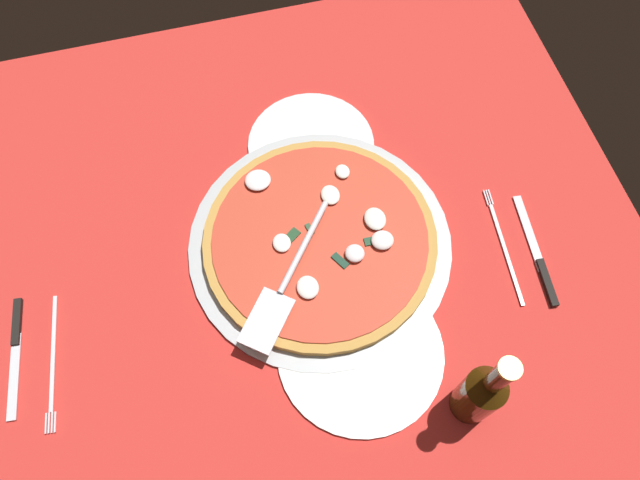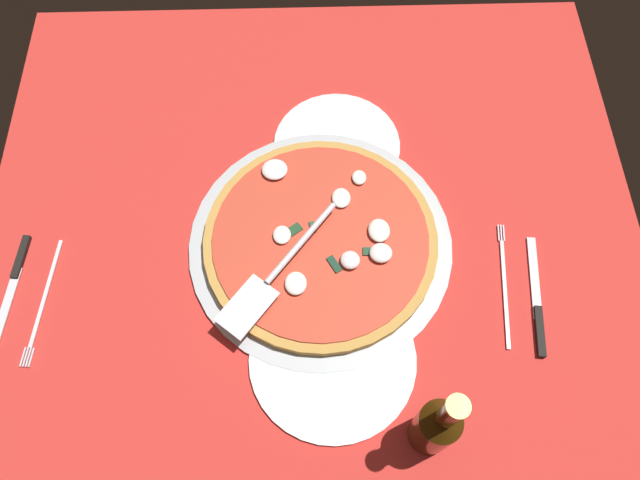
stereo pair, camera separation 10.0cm
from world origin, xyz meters
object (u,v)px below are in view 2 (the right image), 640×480
object	(u,v)px
pizza	(320,240)
place_setting_near	(520,296)
beer_bottle	(436,426)
pizza_server	(276,272)
dinner_plate_right	(336,145)
place_setting_far	(29,291)
dinner_plate_left	(332,359)

from	to	relation	value
pizza	place_setting_near	bearing A→B (deg)	-107.54
place_setting_near	beer_bottle	size ratio (longest dim) A/B	1.05
pizza	place_setting_near	distance (cm)	33.67
beer_bottle	pizza_server	bearing A→B (deg)	41.80
pizza_server	place_setting_near	world-z (taller)	pizza_server
dinner_plate_right	place_setting_far	xyz separation A→B (cm)	(-26.89, 51.06, -0.15)
dinner_plate_right	pizza_server	size ratio (longest dim) A/B	1.00
dinner_plate_right	pizza_server	world-z (taller)	pizza_server
dinner_plate_left	pizza	distance (cm)	19.80
beer_bottle	dinner_plate_left	bearing A→B (deg)	49.45
place_setting_far	beer_bottle	distance (cm)	67.29
dinner_plate_left	pizza	size ratio (longest dim) A/B	0.66
dinner_plate_left	place_setting_near	world-z (taller)	place_setting_near
place_setting_near	beer_bottle	xyz separation A→B (cm)	(-21.08, 17.37, 8.05)
dinner_plate_right	place_setting_far	distance (cm)	57.71
dinner_plate_right	beer_bottle	distance (cm)	52.84
place_setting_near	pizza	bearing A→B (deg)	78.17
pizza_server	place_setting_far	xyz separation A→B (cm)	(-0.37, 40.40, -4.39)
dinner_plate_right	beer_bottle	size ratio (longest dim) A/B	1.03
place_setting_far	dinner_plate_left	bearing A→B (deg)	81.34
pizza	pizza_server	size ratio (longest dim) A/B	1.69
dinner_plate_left	pizza	bearing A→B (deg)	3.60
dinner_plate_left	place_setting_near	size ratio (longest dim) A/B	1.10
pizza	beer_bottle	distance (cm)	35.07
dinner_plate_right	pizza_server	xyz separation A→B (cm)	(-26.52, 10.67, 4.24)
pizza_server	place_setting_near	xyz separation A→B (cm)	(-3.42, -39.27, -4.38)
pizza	beer_bottle	xyz separation A→B (cm)	(-31.21, -14.69, 6.31)
place_setting_near	beer_bottle	world-z (taller)	beer_bottle
beer_bottle	place_setting_near	bearing A→B (deg)	-39.49
pizza	place_setting_far	xyz separation A→B (cm)	(-7.09, 47.61, -1.75)
dinner_plate_left	beer_bottle	bearing A→B (deg)	-130.55
dinner_plate_left	pizza_server	distance (cm)	16.06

